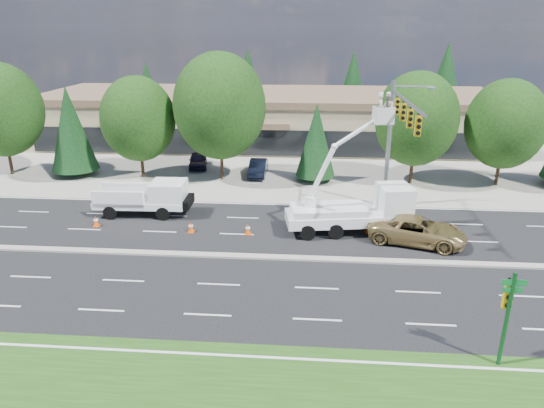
# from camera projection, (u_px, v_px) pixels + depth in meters

# --- Properties ---
(ground) EXTENTS (140.00, 140.00, 0.00)m
(ground) POSITION_uv_depth(u_px,v_px,m) (229.00, 257.00, 27.71)
(ground) COLOR black
(ground) RESTS_ON ground
(concrete_apron) EXTENTS (140.00, 22.00, 0.01)m
(concrete_apron) POSITION_uv_depth(u_px,v_px,m) (262.00, 164.00, 46.43)
(concrete_apron) COLOR gray
(concrete_apron) RESTS_ON ground
(road_median) EXTENTS (120.00, 0.55, 0.12)m
(road_median) POSITION_uv_depth(u_px,v_px,m) (229.00, 256.00, 27.69)
(road_median) COLOR gray
(road_median) RESTS_ON ground
(strip_mall) EXTENTS (50.40, 15.40, 5.50)m
(strip_mall) POSITION_uv_depth(u_px,v_px,m) (271.00, 116.00, 54.80)
(strip_mall) COLOR tan
(strip_mall) RESTS_ON ground
(tree_front_a) EXTENTS (7.00, 7.00, 9.72)m
(tree_front_a) POSITION_uv_depth(u_px,v_px,m) (0.00, 110.00, 41.40)
(tree_front_a) COLOR #332114
(tree_front_a) RESTS_ON ground
(tree_front_b) EXTENTS (3.94, 3.94, 7.77)m
(tree_front_b) POSITION_uv_depth(u_px,v_px,m) (71.00, 129.00, 41.49)
(tree_front_b) COLOR #332114
(tree_front_b) RESTS_ON ground
(tree_front_c) EXTENTS (6.25, 6.25, 8.67)m
(tree_front_c) POSITION_uv_depth(u_px,v_px,m) (138.00, 119.00, 40.74)
(tree_front_c) COLOR #332114
(tree_front_c) RESTS_ON ground
(tree_front_d) EXTENTS (7.65, 7.65, 10.61)m
(tree_front_d) POSITION_uv_depth(u_px,v_px,m) (220.00, 106.00, 39.84)
(tree_front_d) COLOR #332114
(tree_front_d) RESTS_ON ground
(tree_front_e) EXTENTS (3.33, 3.33, 6.55)m
(tree_front_e) POSITION_uv_depth(u_px,v_px,m) (316.00, 140.00, 40.18)
(tree_front_e) COLOR #332114
(tree_front_e) RESTS_ON ground
(tree_front_f) EXTENTS (6.63, 6.63, 9.20)m
(tree_front_f) POSITION_uv_depth(u_px,v_px,m) (417.00, 119.00, 38.95)
(tree_front_f) COLOR #332114
(tree_front_f) RESTS_ON ground
(tree_front_g) EXTENTS (6.24, 6.24, 8.66)m
(tree_front_g) POSITION_uv_depth(u_px,v_px,m) (506.00, 124.00, 38.55)
(tree_front_g) COLOR #332114
(tree_front_g) RESTS_ON ground
(tree_back_a) EXTENTS (4.06, 4.06, 8.00)m
(tree_back_a) POSITION_uv_depth(u_px,v_px,m) (148.00, 89.00, 66.87)
(tree_back_a) COLOR #332114
(tree_back_a) RESTS_ON ground
(tree_back_b) EXTENTS (5.00, 5.00, 9.85)m
(tree_back_b) POSITION_uv_depth(u_px,v_px,m) (248.00, 83.00, 65.51)
(tree_back_b) COLOR #332114
(tree_back_b) RESTS_ON ground
(tree_back_c) EXTENTS (4.86, 4.86, 9.58)m
(tree_back_c) POSITION_uv_depth(u_px,v_px,m) (353.00, 85.00, 64.53)
(tree_back_c) COLOR #332114
(tree_back_c) RESTS_ON ground
(tree_back_d) EXTENTS (5.43, 5.43, 10.70)m
(tree_back_d) POSITION_uv_depth(u_px,v_px,m) (445.00, 81.00, 63.45)
(tree_back_d) COLOR #332114
(tree_back_d) RESTS_ON ground
(signal_mast) EXTENTS (2.76, 10.16, 9.00)m
(signal_mast) POSITION_uv_depth(u_px,v_px,m) (396.00, 130.00, 31.49)
(signal_mast) COLOR gray
(signal_mast) RESTS_ON ground
(street_sign_pole) EXTENTS (0.90, 0.44, 4.00)m
(street_sign_pole) POSITION_uv_depth(u_px,v_px,m) (507.00, 309.00, 18.13)
(street_sign_pole) COLOR #0E3D1B
(street_sign_pole) RESTS_ON ground
(utility_pickup) EXTENTS (6.31, 2.63, 2.39)m
(utility_pickup) POSITION_uv_depth(u_px,v_px,m) (148.00, 201.00, 33.67)
(utility_pickup) COLOR white
(utility_pickup) RESTS_ON ground
(bucket_truck) EXTENTS (8.10, 3.59, 8.79)m
(bucket_truck) POSITION_uv_depth(u_px,v_px,m) (359.00, 204.00, 30.55)
(bucket_truck) COLOR white
(bucket_truck) RESTS_ON ground
(traffic_cone_a) EXTENTS (0.40, 0.40, 0.70)m
(traffic_cone_a) POSITION_uv_depth(u_px,v_px,m) (96.00, 221.00, 31.85)
(traffic_cone_a) COLOR #EB5007
(traffic_cone_a) RESTS_ON ground
(traffic_cone_b) EXTENTS (0.40, 0.40, 0.70)m
(traffic_cone_b) POSITION_uv_depth(u_px,v_px,m) (191.00, 227.00, 30.92)
(traffic_cone_b) COLOR #EB5007
(traffic_cone_b) RESTS_ON ground
(traffic_cone_c) EXTENTS (0.40, 0.40, 0.70)m
(traffic_cone_c) POSITION_uv_depth(u_px,v_px,m) (248.00, 229.00, 30.60)
(traffic_cone_c) COLOR #EB5007
(traffic_cone_c) RESTS_ON ground
(traffic_cone_d) EXTENTS (0.40, 0.40, 0.70)m
(traffic_cone_d) POSITION_uv_depth(u_px,v_px,m) (369.00, 228.00, 30.84)
(traffic_cone_d) COLOR #EB5007
(traffic_cone_d) RESTS_ON ground
(minivan) EXTENTS (6.32, 4.20, 1.61)m
(minivan) POSITION_uv_depth(u_px,v_px,m) (417.00, 230.00, 29.25)
(minivan) COLOR #9A814A
(minivan) RESTS_ON ground
(parked_car_west) EXTENTS (2.32, 4.22, 1.36)m
(parked_car_west) POSITION_uv_depth(u_px,v_px,m) (198.00, 160.00, 45.07)
(parked_car_west) COLOR black
(parked_car_west) RESTS_ON ground
(parked_car_east) EXTENTS (1.48, 4.21, 1.38)m
(parked_car_east) POSITION_uv_depth(u_px,v_px,m) (258.00, 168.00, 42.62)
(parked_car_east) COLOR black
(parked_car_east) RESTS_ON ground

